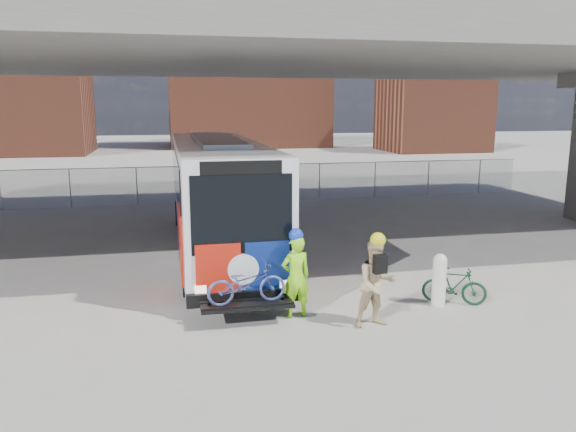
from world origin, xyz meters
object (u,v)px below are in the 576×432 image
object	(u,v)px
cyclist_hivis	(296,274)
bike_parked	(454,286)
bus	(217,187)
bollard	(439,278)
cyclist_tan	(377,282)

from	to	relation	value
cyclist_hivis	bike_parked	distance (m)	3.92
bus	cyclist_hivis	bearing A→B (deg)	-79.75
bollard	cyclist_tan	xyz separation A→B (m)	(-1.93, -0.91, 0.30)
bus	bollard	size ratio (longest dim) A/B	10.26
bollard	cyclist_hivis	bearing A→B (deg)	-180.00
bollard	cyclist_hivis	world-z (taller)	cyclist_hivis
bollard	bike_parked	world-z (taller)	bollard
bus	cyclist_hivis	distance (m)	6.53
cyclist_tan	bike_parked	xyz separation A→B (m)	(2.33, 0.91, -0.53)
bus	bollard	bearing A→B (deg)	-53.80
bus	bollard	world-z (taller)	bus
cyclist_hivis	cyclist_tan	size ratio (longest dim) A/B	0.98
bus	bollard	xyz separation A→B (m)	(4.63, -6.33, -1.43)
bike_parked	cyclist_tan	bearing A→B (deg)	139.48
cyclist_tan	bike_parked	distance (m)	2.56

